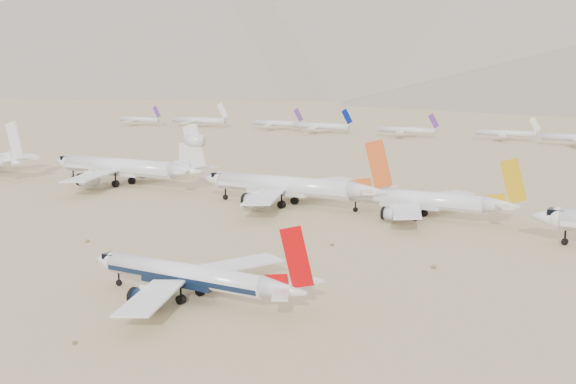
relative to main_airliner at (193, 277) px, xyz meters
The scene contains 6 objects.
ground 14.39m from the main_airliner, 156.15° to the left, with size 7000.00×7000.00×0.00m, color #947C56.
main_airliner is the anchor object (origin of this frame).
row2_gold_tail 78.79m from the main_airliner, 84.19° to the left, with size 44.81×43.83×15.96m.
row2_orange_tail 81.32m from the main_airliner, 109.81° to the left, with size 52.94×51.79×18.88m.
row2_white_trijet 120.64m from the main_airliner, 137.57° to the left, with size 57.93×56.62×20.53m.
desert_scrub 25.99m from the main_airliner, 119.66° to the right, with size 261.14×127.95×0.63m.
Camera 1 is at (78.90, -89.71, 33.95)m, focal length 45.00 mm.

